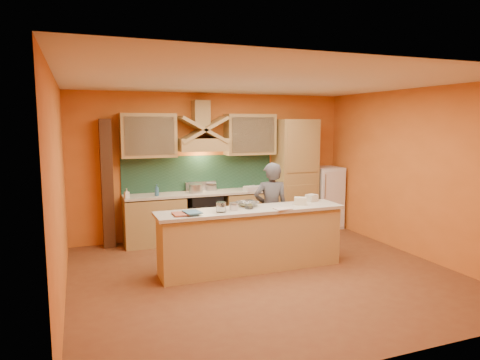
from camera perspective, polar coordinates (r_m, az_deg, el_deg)
name	(u,v)px	position (r m, az deg, el deg)	size (l,w,h in m)	color
floor	(265,274)	(6.50, 3.38, -12.45)	(5.50, 5.00, 0.01)	brown
ceiling	(267,82)	(6.13, 3.59, 12.96)	(5.50, 5.00, 0.01)	white
wall_back	(214,165)	(8.48, -3.49, 2.01)	(5.50, 0.02, 2.80)	orange
wall_front	(381,216)	(4.05, 18.26, -4.57)	(5.50, 0.02, 2.80)	orange
wall_left	(59,192)	(5.63, -22.98, -1.45)	(0.02, 5.00, 2.80)	orange
wall_right	(416,173)	(7.71, 22.46, 0.87)	(0.02, 5.00, 2.80)	orange
base_cabinet_left	(154,221)	(8.07, -11.33, -5.41)	(1.10, 0.60, 0.86)	tan
base_cabinet_right	(250,214)	(8.57, 1.32, -4.49)	(1.10, 0.60, 0.86)	tan
counter_top	(204,193)	(8.18, -4.84, -1.75)	(3.00, 0.62, 0.04)	beige
stove	(204,216)	(8.26, -4.81, -4.83)	(0.60, 0.58, 0.90)	black
backsplash	(200,173)	(8.40, -5.41, 0.90)	(3.00, 0.03, 0.70)	#1C3D2D
range_hood	(203,145)	(8.13, -5.01, 4.71)	(0.92, 0.50, 0.24)	tan
hood_chimney	(201,114)	(8.22, -5.25, 8.79)	(0.30, 0.30, 0.50)	tan
upper_cabinet_left	(148,136)	(7.98, -12.13, 5.81)	(1.00, 0.35, 0.80)	tan
upper_cabinet_right	(250,135)	(8.52, 1.35, 6.08)	(1.00, 0.35, 0.80)	tan
pantry_column	(295,176)	(8.88, 7.33, 0.58)	(0.80, 0.60, 2.30)	tan
fridge	(326,197)	(9.32, 11.35, -2.28)	(0.58, 0.60, 1.30)	white
trim_column_left	(107,184)	(8.00, -17.31, -0.47)	(0.20, 0.30, 2.30)	#472816
island_body	(251,241)	(6.59, 1.53, -8.13)	(2.80, 0.55, 0.88)	tan
island_top	(251,210)	(6.47, 1.54, -4.04)	(2.90, 0.62, 0.05)	beige
person	(271,210)	(7.14, 4.15, -4.00)	(0.58, 0.38, 1.59)	#4C4C51
pot_large	(196,189)	(8.11, -5.91, -1.24)	(0.26, 0.26, 0.17)	#B7B8BE
pot_small	(211,188)	(8.38, -3.88, -1.06)	(0.22, 0.22, 0.13)	#ADADB3
soap_bottle_a	(127,194)	(7.71, -14.87, -1.75)	(0.08, 0.08, 0.17)	white
soap_bottle_b	(157,190)	(7.86, -11.05, -1.32)	(0.08, 0.08, 0.21)	#316487
bowl_back	(261,188)	(8.42, 2.86, -1.06)	(0.25, 0.25, 0.08)	silver
dish_rack	(251,189)	(8.28, 1.52, -1.15)	(0.26, 0.20, 0.09)	silver
book_lower	(173,215)	(6.04, -8.91, -4.61)	(0.21, 0.28, 0.03)	#AE563E
book_upper	(185,213)	(6.04, -7.33, -4.39)	(0.22, 0.29, 0.02)	teal
jar_large	(221,207)	(6.21, -2.53, -3.63)	(0.15, 0.15, 0.15)	silver
jar_small	(249,204)	(6.44, 1.21, -3.27)	(0.13, 0.13, 0.13)	white
kitchen_scale	(234,207)	(6.34, -0.83, -3.64)	(0.11, 0.11, 0.09)	silver
mixing_bowl	(248,204)	(6.62, 1.01, -3.20)	(0.32, 0.32, 0.08)	white
cloth	(283,209)	(6.44, 5.73, -3.84)	(0.25, 0.19, 0.02)	beige
grocery_bag_a	(312,198)	(7.14, 9.54, -2.37)	(0.18, 0.14, 0.11)	beige
grocery_bag_b	(300,201)	(6.83, 8.06, -2.79)	(0.19, 0.15, 0.12)	beige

